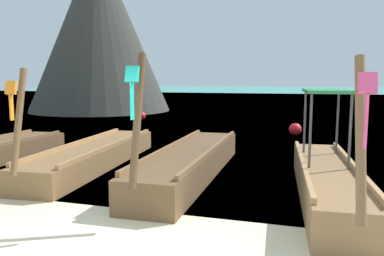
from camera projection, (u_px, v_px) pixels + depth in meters
sea_water at (294, 93)px, 63.69m from camera, size 120.00×120.00×0.00m
longtail_boat_orange_ribbon at (95, 155)px, 10.21m from camera, size 1.67×6.40×2.50m
longtail_boat_turquoise_ribbon at (191, 163)px, 9.15m from camera, size 1.31×6.52×2.71m
longtail_boat_pink_ribbon at (327, 179)px, 7.47m from camera, size 1.41×5.86×2.59m
karst_rock at (94, 32)px, 27.93m from camera, size 11.48×10.02×11.96m
mooring_buoy_near at (142, 116)px, 21.74m from camera, size 0.48×0.48×0.48m
mooring_buoy_far at (295, 129)px, 15.78m from camera, size 0.51×0.51×0.51m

